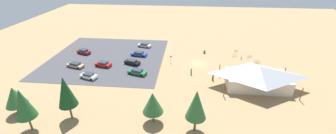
{
  "coord_description": "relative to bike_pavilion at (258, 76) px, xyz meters",
  "views": [
    {
      "loc": [
        3.05,
        55.73,
        26.91
      ],
      "look_at": [
        7.91,
        5.35,
        1.2
      ],
      "focal_mm": 23.21,
      "sensor_mm": 36.0,
      "label": 1
    }
  ],
  "objects": [
    {
      "name": "car_black_aisle_side",
      "position": [
        31.3,
        -8.8,
        -2.14
      ],
      "size": [
        4.72,
        3.27,
        1.37
      ],
      "color": "black",
      "rests_on": "parking_lot_asphalt"
    },
    {
      "name": "pine_west",
      "position": [
        21.71,
        14.1,
        1.38
      ],
      "size": [
        3.72,
        3.72,
        6.24
      ],
      "color": "brown",
      "rests_on": "ground"
    },
    {
      "name": "car_white_far_end",
      "position": [
        40.12,
        -0.1,
        -2.14
      ],
      "size": [
        4.58,
        2.93,
        1.36
      ],
      "color": "white",
      "rests_on": "parking_lot_asphalt"
    },
    {
      "name": "car_blue_inner_stall",
      "position": [
        30.7,
        -14.75,
        -2.16
      ],
      "size": [
        5.0,
        2.68,
        1.33
      ],
      "color": "#1E42B2",
      "rests_on": "parking_lot_asphalt"
    },
    {
      "name": "lot_sign",
      "position": [
        20.62,
        -10.95,
        -1.46
      ],
      "size": [
        0.56,
        0.08,
        2.2
      ],
      "color": "#99999E",
      "rests_on": "ground"
    },
    {
      "name": "bicycle_green_near_sign",
      "position": [
        0.79,
        -20.57,
        -2.48
      ],
      "size": [
        1.47,
        1.01,
        0.89
      ],
      "color": "black",
      "rests_on": "ground"
    },
    {
      "name": "bicycle_purple_edge_south",
      "position": [
        -2.36,
        -16.41,
        -2.51
      ],
      "size": [
        1.52,
        0.71,
        0.81
      ],
      "color": "black",
      "rests_on": "ground"
    },
    {
      "name": "bicycle_red_yard_center",
      "position": [
        -1.99,
        -9.42,
        -2.5
      ],
      "size": [
        0.54,
        1.7,
        0.84
      ],
      "color": "black",
      "rests_on": "ground"
    },
    {
      "name": "pine_center",
      "position": [
        37.03,
        14.55,
        3.01
      ],
      "size": [
        3.34,
        3.34,
        8.83
      ],
      "color": "brown",
      "rests_on": "ground"
    },
    {
      "name": "bicycle_white_back_row",
      "position": [
        -3.81,
        -13.38,
        -2.49
      ],
      "size": [
        1.8,
        0.48,
        0.86
      ],
      "color": "black",
      "rests_on": "ground"
    },
    {
      "name": "bicycle_blue_lone_west",
      "position": [
        0.2,
        -15.13,
        -2.48
      ],
      "size": [
        0.69,
        1.67,
        0.88
      ],
      "color": "black",
      "rests_on": "ground"
    },
    {
      "name": "car_tan_near_entry",
      "position": [
        46.31,
        -5.62,
        -2.16
      ],
      "size": [
        5.09,
        2.97,
        1.32
      ],
      "color": "tan",
      "rests_on": "parking_lot_asphalt"
    },
    {
      "name": "car_maroon_end_stall",
      "position": [
        48.04,
        -14.66,
        -2.09
      ],
      "size": [
        4.58,
        3.11,
        1.49
      ],
      "color": "maroon",
      "rests_on": "parking_lot_asphalt"
    },
    {
      "name": "trash_bin",
      "position": [
        10.75,
        -18.69,
        -2.42
      ],
      "size": [
        0.6,
        0.6,
        0.9
      ],
      "primitive_type": "cylinder",
      "color": "brown",
      "rests_on": "ground"
    },
    {
      "name": "car_red_mid_lot",
      "position": [
        38.87,
        -6.74,
        -2.12
      ],
      "size": [
        4.63,
        2.77,
        1.4
      ],
      "color": "red",
      "rests_on": "parking_lot_asphalt"
    },
    {
      "name": "bike_pavilion",
      "position": [
        0.0,
        0.0,
        0.0
      ],
      "size": [
        16.06,
        9.57,
        5.17
      ],
      "color": "beige",
      "rests_on": "ground"
    },
    {
      "name": "bicycle_black_front_row",
      "position": [
        -3.78,
        -9.54,
        -2.51
      ],
      "size": [
        0.64,
        1.58,
        0.8
      ],
      "color": "black",
      "rests_on": "ground"
    },
    {
      "name": "pine_far_west",
      "position": [
        42.47,
        18.15,
        2.66
      ],
      "size": [
        3.29,
        3.29,
        8.26
      ],
      "color": "brown",
      "rests_on": "ground"
    },
    {
      "name": "parking_lot_asphalt",
      "position": [
        39.81,
        -12.83,
        -2.85
      ],
      "size": [
        33.15,
        32.2,
        0.05
      ],
      "primitive_type": "cube",
      "color": "#424247",
      "rests_on": "ground"
    },
    {
      "name": "car_silver_front_row",
      "position": [
        30.41,
        -22.05,
        -2.18
      ],
      "size": [
        4.62,
        2.76,
        1.27
      ],
      "color": "#BCBCC1",
      "rests_on": "parking_lot_asphalt"
    },
    {
      "name": "pine_far_east",
      "position": [
        47.51,
        14.24,
        1.07
      ],
      "size": [
        3.81,
        3.81,
        5.86
      ],
      "color": "brown",
      "rests_on": "ground"
    },
    {
      "name": "ground",
      "position": [
        13.03,
        -11.12,
        -2.87
      ],
      "size": [
        160.0,
        160.0,
        0.0
      ],
      "primitive_type": "plane",
      "color": "#9E7F56",
      "rests_on": "ground"
    },
    {
      "name": "bicycle_teal_near_porch",
      "position": [
        -3.45,
        -11.53,
        -2.52
      ],
      "size": [
        0.5,
        1.7,
        0.79
      ],
      "color": "black",
      "rests_on": "ground"
    },
    {
      "name": "visitor_by_pavilion",
      "position": [
        9.61,
        -2.17,
        -1.94
      ],
      "size": [
        0.4,
        0.4,
        1.77
      ],
      "color": "#2D3347",
      "rests_on": "ground"
    },
    {
      "name": "car_green_second_row",
      "position": [
        28.62,
        -3.28,
        -2.14
      ],
      "size": [
        5.12,
        3.15,
        1.36
      ],
      "color": "#1E6B3D",
      "rests_on": "parking_lot_asphalt"
    },
    {
      "name": "pine_midwest",
      "position": [
        14.26,
        15.65,
        2.65
      ],
      "size": [
        3.5,
        3.5,
        8.17
      ],
      "color": "brown",
      "rests_on": "ground"
    },
    {
      "name": "visitor_crossing_yard",
      "position": [
        14.87,
        -4.52,
        -1.95
      ],
      "size": [
        0.36,
        0.36,
        1.77
      ],
      "color": "#2D3347",
      "rests_on": "ground"
    },
    {
      "name": "bicycle_silver_yard_front",
      "position": [
        1.79,
        -16.91,
        -2.5
      ],
      "size": [
        1.59,
        0.6,
        0.82
      ],
      "color": "black",
      "rests_on": "ground"
    }
  ]
}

